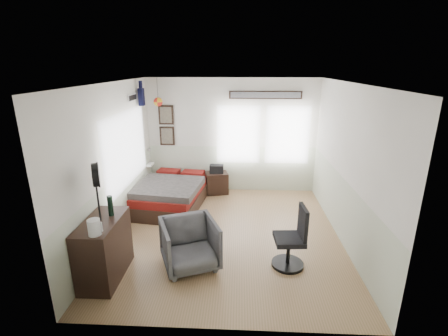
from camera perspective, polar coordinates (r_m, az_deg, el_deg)
The scene contains 12 objects.
ground_plane at distance 6.09m, azimuth 0.77°, elevation -11.59°, with size 4.00×4.50×0.01m, color #937249.
room_shell at distance 5.67m, azimuth 0.12°, elevation 3.79°, with size 4.02×4.52×2.71m.
wall_decor at distance 7.43m, azimuth -7.29°, elevation 10.82°, with size 3.55×1.32×1.44m.
bed at distance 7.17m, azimuth -9.34°, elevation -4.56°, with size 1.52×1.99×0.59m.
dresser at distance 5.10m, azimuth -20.31°, elevation -13.21°, with size 0.48×1.00×0.90m, color black.
armchair at distance 5.09m, azimuth -6.04°, elevation -13.17°, with size 0.80×0.82×0.75m, color #535258.
nightstand at distance 7.83m, azimuth -1.29°, elevation -2.60°, with size 0.51×0.41×0.51m, color black.
task_chair at distance 5.15m, azimuth 11.96°, elevation -12.69°, with size 0.49×0.49×0.99m.
kettle at distance 4.50m, azimuth -21.85°, elevation -9.66°, with size 0.19×0.16×0.21m.
bottle at distance 4.95m, azimuth -19.35°, elevation -6.27°, with size 0.08×0.08×0.30m, color black.
stand_fan at distance 4.66m, azimuth -21.61°, elevation -1.34°, with size 0.21×0.33×0.84m.
black_bag at distance 7.71m, azimuth -1.31°, elevation -0.15°, with size 0.32×0.21×0.19m, color black.
Camera 1 is at (0.18, -5.30, 2.98)m, focal length 26.00 mm.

